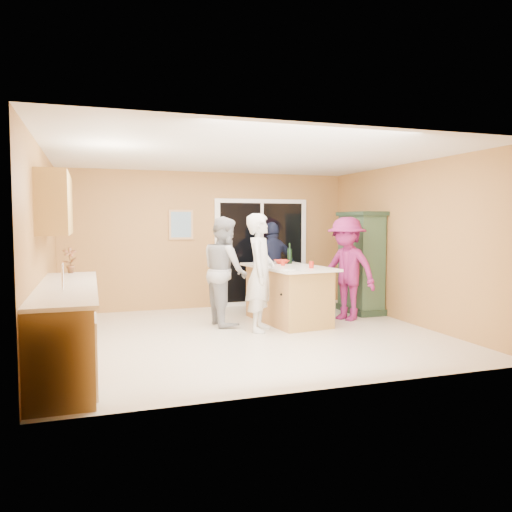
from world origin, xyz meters
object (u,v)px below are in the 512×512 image
object	(u,v)px
woman_white	(260,273)
woman_grey	(225,271)
green_hutch	(361,264)
kitchen_island	(288,296)
woman_navy	(273,266)
woman_magenta	(347,269)

from	to	relation	value
woman_white	woman_grey	xyz separation A→B (m)	(-0.38, 0.64, -0.02)
green_hutch	woman_white	xyz separation A→B (m)	(-2.24, -0.88, -0.00)
kitchen_island	woman_grey	xyz separation A→B (m)	(-1.03, 0.15, 0.43)
kitchen_island	woman_white	distance (m)	0.93
green_hutch	woman_white	bearing A→B (deg)	-158.41
green_hutch	woman_grey	size ratio (longest dim) A/B	1.05
kitchen_island	woman_grey	distance (m)	1.13
woman_white	woman_grey	bearing A→B (deg)	59.11
woman_white	woman_navy	xyz separation A→B (m)	(0.79, 1.60, -0.06)
kitchen_island	woman_navy	bearing A→B (deg)	75.75
woman_white	woman_magenta	bearing A→B (deg)	-49.59
woman_grey	woman_navy	xyz separation A→B (m)	(1.18, 0.95, -0.04)
kitchen_island	woman_magenta	size ratio (longest dim) A/B	1.08
woman_white	green_hutch	bearing A→B (deg)	-40.13
woman_navy	woman_magenta	bearing A→B (deg)	114.01
woman_white	woman_magenta	world-z (taller)	woman_white
woman_grey	woman_navy	bearing A→B (deg)	-56.20
woman_grey	woman_navy	world-z (taller)	woman_grey
green_hutch	woman_magenta	size ratio (longest dim) A/B	1.06
kitchen_island	woman_grey	bearing A→B (deg)	165.30
green_hutch	woman_grey	bearing A→B (deg)	-174.74
green_hutch	woman_white	distance (m)	2.40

